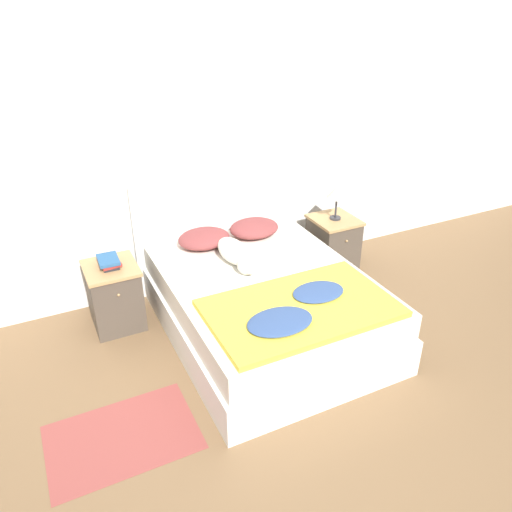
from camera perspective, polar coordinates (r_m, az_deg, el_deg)
ground_plane at (r=3.63m, az=7.76°, el=-17.74°), size 16.00×16.00×0.00m
wall_back at (r=4.63m, az=-5.93°, el=11.47°), size 9.00×0.06×2.55m
bed at (r=4.18m, az=1.21°, el=-5.69°), size 1.57×1.99×0.54m
headboard at (r=4.84m, az=-4.27°, el=3.47°), size 1.65×0.06×1.11m
nightstand_left at (r=4.43m, az=-15.84°, el=-4.37°), size 0.43×0.47×0.57m
nightstand_right at (r=5.18m, az=8.75°, el=1.36°), size 0.43×0.47×0.57m
pillow_left at (r=4.52m, az=-5.96°, el=2.02°), size 0.47×0.39×0.15m
pillow_right at (r=4.70m, az=-0.22°, el=3.22°), size 0.47×0.39×0.15m
quilt at (r=3.62m, az=5.00°, el=-5.98°), size 1.35×0.83×0.08m
dog at (r=4.22m, az=-2.29°, el=0.27°), size 0.22×0.68×0.17m
book_stack at (r=4.28m, az=-16.46°, el=-0.64°), size 0.18×0.23×0.07m
table_lamp at (r=4.95m, az=9.26°, el=7.12°), size 0.20×0.20×0.35m
rug at (r=3.59m, az=-15.01°, el=-19.35°), size 0.96×0.66×0.00m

